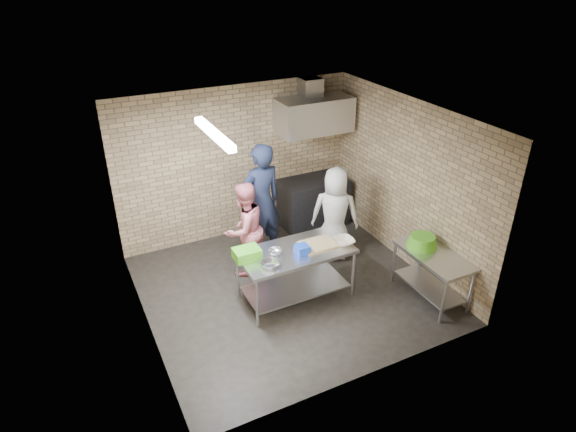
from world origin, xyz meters
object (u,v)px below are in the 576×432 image
object	(u,v)px
blue_tub	(302,249)
man_navy	(261,202)
stove	(313,202)
prep_table	(296,274)
woman_pink	(244,229)
woman_white	(335,214)
side_counter	(431,275)
bottle_red	(311,116)
green_crate	(247,254)
green_basin	(422,241)
bottle_green	(331,114)

from	to	relation	value
blue_tub	man_navy	bearing A→B (deg)	90.79
blue_tub	stove	bearing A→B (deg)	56.88
prep_table	stove	size ratio (longest dim) A/B	1.37
man_navy	woman_pink	world-z (taller)	man_navy
blue_tub	woman_white	size ratio (longest dim) A/B	0.11
side_counter	woman_pink	bearing A→B (deg)	140.00
bottle_red	prep_table	bearing A→B (deg)	-123.29
blue_tub	green_crate	bearing A→B (deg)	163.65
side_counter	woman_white	distance (m)	1.81
prep_table	man_navy	world-z (taller)	man_navy
green_basin	bottle_green	bearing A→B (deg)	89.58
woman_white	woman_pink	bearing A→B (deg)	26.29
stove	green_basin	world-z (taller)	green_basin
green_basin	bottle_red	distance (m)	3.01
green_basin	woman_pink	xyz separation A→B (m)	(-2.17, 1.59, -0.06)
woman_pink	woman_white	world-z (taller)	woman_white
bottle_green	stove	bearing A→B (deg)	-151.93
woman_white	prep_table	bearing A→B (deg)	68.66
green_basin	man_navy	xyz separation A→B (m)	(-1.74, 1.91, 0.17)
blue_tub	woman_pink	xyz separation A→B (m)	(-0.45, 1.06, -0.11)
green_crate	man_navy	distance (m)	1.38
green_basin	bottle_green	world-z (taller)	bottle_green
side_counter	green_crate	distance (m)	2.73
blue_tub	woman_white	world-z (taller)	woman_white
prep_table	blue_tub	distance (m)	0.48
stove	green_crate	xyz separation A→B (m)	(-2.04, -1.76, 0.44)
green_crate	woman_pink	size ratio (longest dim) A/B	0.24
bottle_red	blue_tub	bearing A→B (deg)	-121.15
bottle_green	woman_white	size ratio (longest dim) A/B	0.09
blue_tub	green_basin	xyz separation A→B (m)	(1.72, -0.52, -0.04)
side_counter	stove	world-z (taller)	stove
side_counter	man_navy	size ratio (longest dim) A/B	0.60
green_crate	woman_white	bearing A→B (deg)	18.98
green_basin	bottle_red	world-z (taller)	bottle_red
woman_white	man_navy	bearing A→B (deg)	7.70
stove	man_navy	world-z (taller)	man_navy
man_navy	woman_pink	size ratio (longest dim) A/B	1.29
prep_table	stove	world-z (taller)	stove
stove	bottle_green	bearing A→B (deg)	28.07
green_basin	bottle_green	distance (m)	2.98
prep_table	green_crate	distance (m)	0.86
prep_table	bottle_red	world-z (taller)	bottle_red
green_basin	blue_tub	bearing A→B (deg)	163.03
stove	man_navy	distance (m)	1.54
green_crate	woman_white	xyz separation A→B (m)	(1.80, 0.62, -0.09)
prep_table	green_basin	distance (m)	1.92
stove	woman_white	world-z (taller)	woman_white
side_counter	man_navy	bearing A→B (deg)	129.12
stove	woman_pink	world-z (taller)	woman_pink
green_crate	man_navy	size ratio (longest dim) A/B	0.18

